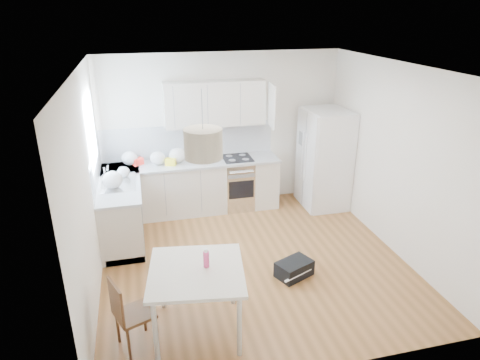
# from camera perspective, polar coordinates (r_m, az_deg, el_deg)

# --- Properties ---
(floor) EXTENTS (4.20, 4.20, 0.00)m
(floor) POSITION_cam_1_polar(r_m,az_deg,el_deg) (6.27, 1.75, -10.57)
(floor) COLOR brown
(floor) RESTS_ON ground
(ceiling) EXTENTS (4.20, 4.20, 0.00)m
(ceiling) POSITION_cam_1_polar(r_m,az_deg,el_deg) (5.32, 2.09, 14.71)
(ceiling) COLOR white
(ceiling) RESTS_ON wall_back
(wall_back) EXTENTS (4.20, 0.00, 4.20)m
(wall_back) POSITION_cam_1_polar(r_m,az_deg,el_deg) (7.59, -2.39, 6.57)
(wall_back) COLOR white
(wall_back) RESTS_ON floor
(wall_left) EXTENTS (0.00, 4.20, 4.20)m
(wall_left) POSITION_cam_1_polar(r_m,az_deg,el_deg) (5.51, -19.65, -0.93)
(wall_left) COLOR white
(wall_left) RESTS_ON floor
(wall_right) EXTENTS (0.00, 4.20, 4.20)m
(wall_right) POSITION_cam_1_polar(r_m,az_deg,el_deg) (6.51, 20.01, 2.55)
(wall_right) COLOR white
(wall_right) RESTS_ON floor
(window_glassblock) EXTENTS (0.02, 1.00, 1.00)m
(window_glassblock) POSITION_cam_1_polar(r_m,az_deg,el_deg) (6.47, -19.21, 6.25)
(window_glassblock) COLOR #BFE0F9
(window_glassblock) RESTS_ON wall_left
(cabinets_back) EXTENTS (3.00, 0.60, 0.88)m
(cabinets_back) POSITION_cam_1_polar(r_m,az_deg,el_deg) (7.53, -6.30, -1.05)
(cabinets_back) COLOR beige
(cabinets_back) RESTS_ON floor
(cabinets_left) EXTENTS (0.60, 1.80, 0.88)m
(cabinets_left) POSITION_cam_1_polar(r_m,az_deg,el_deg) (6.94, -15.47, -3.85)
(cabinets_left) COLOR beige
(cabinets_left) RESTS_ON floor
(counter_back) EXTENTS (3.02, 0.64, 0.04)m
(counter_back) POSITION_cam_1_polar(r_m,az_deg,el_deg) (7.36, -6.45, 2.25)
(counter_back) COLOR #A9ACAE
(counter_back) RESTS_ON cabinets_back
(counter_left) EXTENTS (0.64, 1.82, 0.04)m
(counter_left) POSITION_cam_1_polar(r_m,az_deg,el_deg) (6.76, -15.86, -0.33)
(counter_left) COLOR #A9ACAE
(counter_left) RESTS_ON cabinets_left
(backsplash_back) EXTENTS (3.00, 0.01, 0.58)m
(backsplash_back) POSITION_cam_1_polar(r_m,az_deg,el_deg) (7.54, -6.85, 5.20)
(backsplash_back) COLOR white
(backsplash_back) RESTS_ON wall_back
(backsplash_left) EXTENTS (0.01, 1.80, 0.58)m
(backsplash_left) POSITION_cam_1_polar(r_m,az_deg,el_deg) (6.67, -18.65, 1.90)
(backsplash_left) COLOR white
(backsplash_left) RESTS_ON wall_left
(upper_cabinets) EXTENTS (1.70, 0.32, 0.75)m
(upper_cabinets) POSITION_cam_1_polar(r_m,az_deg,el_deg) (7.29, -3.37, 10.14)
(upper_cabinets) COLOR beige
(upper_cabinets) RESTS_ON wall_back
(range_oven) EXTENTS (0.50, 0.61, 0.88)m
(range_oven) POSITION_cam_1_polar(r_m,az_deg,el_deg) (7.66, -0.36, -0.49)
(range_oven) COLOR silver
(range_oven) RESTS_ON floor
(sink) EXTENTS (0.50, 0.80, 0.16)m
(sink) POSITION_cam_1_polar(r_m,az_deg,el_deg) (6.71, -15.88, -0.37)
(sink) COLOR silver
(sink) RESTS_ON counter_left
(refrigerator) EXTENTS (0.84, 0.88, 1.76)m
(refrigerator) POSITION_cam_1_polar(r_m,az_deg,el_deg) (7.74, 11.28, 2.79)
(refrigerator) COLOR white
(refrigerator) RESTS_ON floor
(dining_table) EXTENTS (1.14, 1.14, 0.79)m
(dining_table) POSITION_cam_1_polar(r_m,az_deg,el_deg) (4.71, -5.82, -12.72)
(dining_table) COLOR beige
(dining_table) RESTS_ON floor
(dining_chair) EXTENTS (0.46, 0.46, 0.85)m
(dining_chair) POSITION_cam_1_polar(r_m,az_deg,el_deg) (4.80, -13.83, -16.75)
(dining_chair) COLOR #4D2E17
(dining_chair) RESTS_ON floor
(drink_bottle) EXTENTS (0.08, 0.08, 0.22)m
(drink_bottle) POSITION_cam_1_polar(r_m,az_deg,el_deg) (4.64, -4.53, -10.31)
(drink_bottle) COLOR #D43B75
(drink_bottle) RESTS_ON dining_table
(gym_bag) EXTENTS (0.56, 0.47, 0.22)m
(gym_bag) POSITION_cam_1_polar(r_m,az_deg,el_deg) (5.93, 7.23, -11.64)
(gym_bag) COLOR black
(gym_bag) RESTS_ON floor
(pendant_lamp) EXTENTS (0.42, 0.42, 0.29)m
(pendant_lamp) POSITION_cam_1_polar(r_m,az_deg,el_deg) (4.08, -4.92, 4.85)
(pendant_lamp) COLOR #B7A48D
(pendant_lamp) RESTS_ON ceiling
(grocery_bag_a) EXTENTS (0.26, 0.23, 0.24)m
(grocery_bag_a) POSITION_cam_1_polar(r_m,az_deg,el_deg) (7.36, -14.51, 2.83)
(grocery_bag_a) COLOR white
(grocery_bag_a) RESTS_ON counter_back
(grocery_bag_b) EXTENTS (0.25, 0.22, 0.23)m
(grocery_bag_b) POSITION_cam_1_polar(r_m,az_deg,el_deg) (7.27, -10.91, 2.86)
(grocery_bag_b) COLOR white
(grocery_bag_b) RESTS_ON counter_back
(grocery_bag_c) EXTENTS (0.28, 0.24, 0.25)m
(grocery_bag_c) POSITION_cam_1_polar(r_m,az_deg,el_deg) (7.33, -8.37, 3.28)
(grocery_bag_c) COLOR white
(grocery_bag_c) RESTS_ON counter_back
(grocery_bag_d) EXTENTS (0.19, 0.16, 0.17)m
(grocery_bag_d) POSITION_cam_1_polar(r_m,az_deg,el_deg) (6.87, -15.28, 1.05)
(grocery_bag_d) COLOR white
(grocery_bag_d) RESTS_ON counter_back
(grocery_bag_e) EXTENTS (0.29, 0.25, 0.26)m
(grocery_bag_e) POSITION_cam_1_polar(r_m,az_deg,el_deg) (6.48, -16.62, 0.03)
(grocery_bag_e) COLOR white
(grocery_bag_e) RESTS_ON counter_left
(snack_orange) EXTENTS (0.21, 0.18, 0.12)m
(snack_orange) POSITION_cam_1_polar(r_m,az_deg,el_deg) (7.39, -4.87, 3.06)
(snack_orange) COLOR #D16412
(snack_orange) RESTS_ON counter_back
(snack_yellow) EXTENTS (0.20, 0.16, 0.12)m
(snack_yellow) POSITION_cam_1_polar(r_m,az_deg,el_deg) (7.23, -9.24, 2.41)
(snack_yellow) COLOR yellow
(snack_yellow) RESTS_ON counter_back
(snack_red) EXTENTS (0.20, 0.18, 0.12)m
(snack_red) POSITION_cam_1_polar(r_m,az_deg,el_deg) (7.36, -13.45, 2.41)
(snack_red) COLOR red
(snack_red) RESTS_ON counter_back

